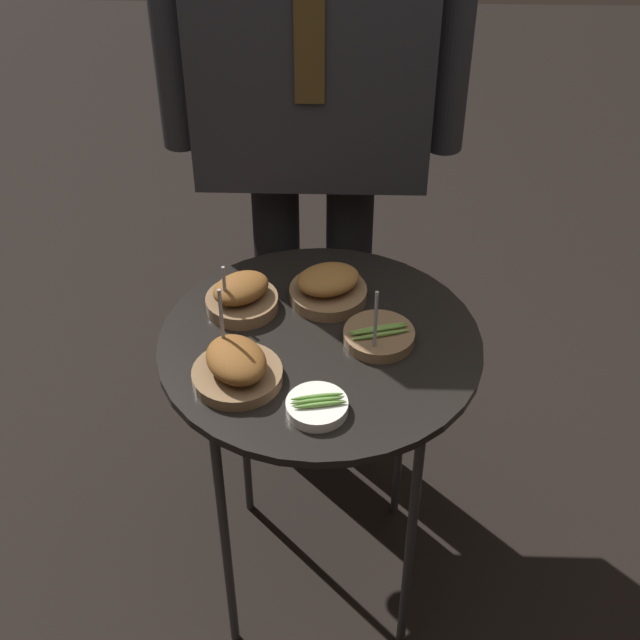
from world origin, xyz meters
name	(u,v)px	position (x,y,z in m)	size (l,w,h in m)	color
ground_plane	(320,569)	(0.00, 0.00, 0.00)	(8.00, 8.00, 0.00)	black
serving_cart	(320,363)	(0.00, 0.00, 0.68)	(0.63, 0.63, 0.75)	black
bowl_roast_front_right	(328,287)	(0.01, 0.13, 0.78)	(0.16, 0.16, 0.07)	brown
bowl_asparagus_far_rim	(379,337)	(0.11, 0.00, 0.76)	(0.14, 0.14, 0.15)	brown
bowl_roast_front_center	(242,296)	(-0.16, 0.10, 0.78)	(0.15, 0.15, 0.12)	brown
bowl_asparagus_center	(319,406)	(0.00, -0.20, 0.76)	(0.11, 0.11, 0.03)	silver
bowl_roast_mid_left	(237,367)	(-0.15, -0.12, 0.78)	(0.17, 0.17, 0.18)	brown
waiter_figure	(312,61)	(-0.03, 0.44, 1.13)	(0.66, 0.25, 1.78)	black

